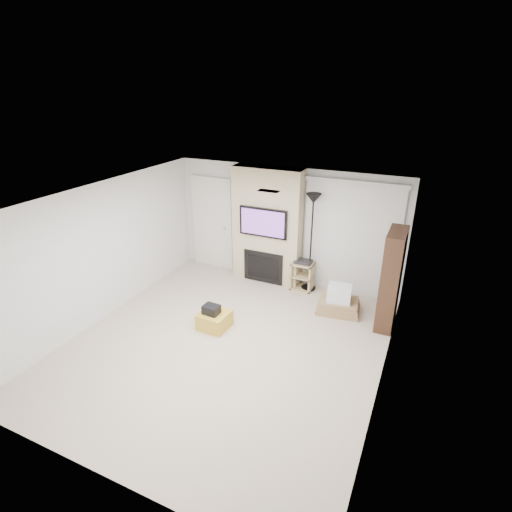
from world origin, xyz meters
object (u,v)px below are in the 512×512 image
at_px(floor_lamp, 313,215).
at_px(av_stand, 303,274).
at_px(ottoman, 215,320).
at_px(box_stack, 339,302).
at_px(bookshelf, 391,279).

height_order(floor_lamp, av_stand, floor_lamp).
bearing_deg(av_stand, ottoman, -114.88).
bearing_deg(box_stack, floor_lamp, 141.43).
xyz_separation_m(av_stand, box_stack, (0.93, -0.59, -0.14)).
bearing_deg(bookshelf, av_stand, 160.06).
distance_m(box_stack, bookshelf, 1.13).
height_order(box_stack, bookshelf, bookshelf).
bearing_deg(bookshelf, floor_lamp, 157.32).
xyz_separation_m(av_stand, bookshelf, (1.82, -0.66, 0.55)).
relative_size(ottoman, floor_lamp, 0.24).
height_order(ottoman, bookshelf, bookshelf).
distance_m(ottoman, bookshelf, 3.20).
height_order(ottoman, box_stack, box_stack).
xyz_separation_m(floor_lamp, box_stack, (0.80, -0.64, -1.44)).
relative_size(av_stand, box_stack, 0.76).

